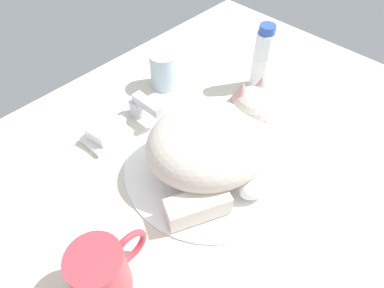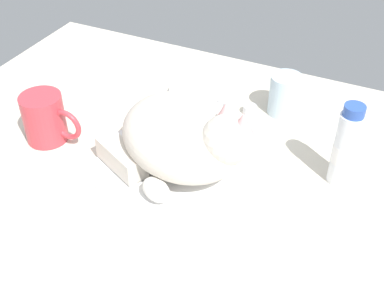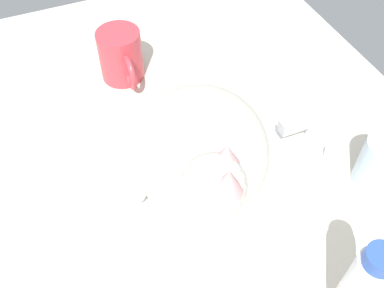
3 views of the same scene
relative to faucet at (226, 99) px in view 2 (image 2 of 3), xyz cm
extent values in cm
cube|color=beige|center=(0.00, -19.83, -4.09)|extent=(110.00, 82.50, 3.00)
cylinder|color=white|center=(0.00, -19.83, -2.19)|extent=(32.32, 32.32, 0.80)
cylinder|color=silver|center=(0.00, 0.97, -0.51)|extent=(3.60, 3.60, 4.17)
cube|color=silver|center=(0.00, -2.70, 2.57)|extent=(2.00, 7.34, 2.00)
cylinder|color=silver|center=(-4.93, 0.97, -1.69)|extent=(2.80, 2.80, 1.80)
cylinder|color=silver|center=(4.93, 0.97, -1.69)|extent=(2.80, 2.80, 1.80)
ellipsoid|color=beige|center=(0.00, -19.83, 4.21)|extent=(29.21, 27.12, 12.00)
sphere|color=beige|center=(8.68, -21.89, 7.51)|extent=(11.09, 11.09, 8.47)
ellipsoid|color=white|center=(7.12, -21.23, 5.71)|extent=(6.88, 6.43, 4.66)
cone|color=#DB9E9E|center=(7.50, -19.78, 11.11)|extent=(4.99, 4.99, 3.81)
cone|color=#DB9E9E|center=(11.01, -21.26, 11.11)|extent=(4.99, 4.99, 3.81)
cube|color=beige|center=(-9.36, -25.43, 0.27)|extent=(11.40, 8.34, 4.12)
ellipsoid|color=white|center=(0.18, -29.98, 0.06)|extent=(6.56, 5.49, 3.71)
cylinder|color=#C63842|center=(-27.17, -23.71, 2.17)|extent=(7.82, 7.82, 9.53)
torus|color=#C63842|center=(-22.06, -23.71, 2.17)|extent=(6.33, 1.00, 6.33)
cylinder|color=silver|center=(11.00, 4.19, 1.66)|extent=(6.42, 6.42, 8.51)
cube|color=white|center=(-8.99, 0.17, -1.99)|extent=(9.00, 6.40, 1.20)
cube|color=white|center=(-8.99, 0.17, -0.12)|extent=(7.02, 5.60, 2.56)
cylinder|color=white|center=(26.00, -11.80, 4.27)|extent=(4.07, 4.07, 13.73)
cylinder|color=white|center=(26.00, -11.80, 3.58)|extent=(4.16, 4.16, 3.43)
cylinder|color=#2D51AD|center=(26.00, -11.80, 12.03)|extent=(3.46, 3.46, 1.80)
camera|label=1|loc=(-31.58, -45.38, 49.13)|focal=32.20mm
camera|label=2|loc=(31.16, -81.95, 56.74)|focal=47.42mm
camera|label=3|loc=(36.76, -36.67, 52.80)|focal=41.44mm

